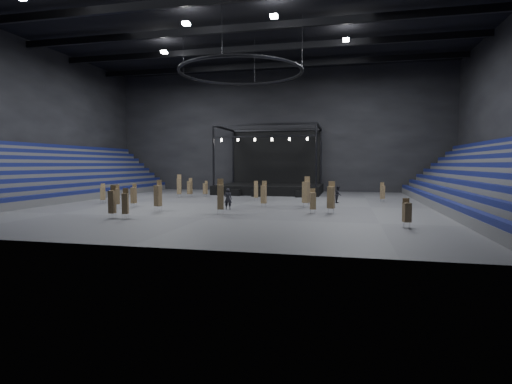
% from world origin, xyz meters
% --- Properties ---
extents(floor, '(50.00, 50.00, 0.00)m').
position_xyz_m(floor, '(0.00, 0.00, 0.00)').
color(floor, '#424244').
rests_on(floor, ground).
extents(ceiling, '(50.00, 42.00, 0.20)m').
position_xyz_m(ceiling, '(0.00, 0.00, 18.00)').
color(ceiling, black).
rests_on(ceiling, wall_back).
extents(wall_back, '(50.00, 0.20, 18.00)m').
position_xyz_m(wall_back, '(0.00, 21.00, 9.00)').
color(wall_back, black).
rests_on(wall_back, ground).
extents(wall_front, '(50.00, 0.20, 18.00)m').
position_xyz_m(wall_front, '(0.00, -21.00, 9.00)').
color(wall_front, black).
rests_on(wall_front, ground).
extents(wall_left, '(0.20, 42.00, 18.00)m').
position_xyz_m(wall_left, '(-25.00, 0.00, 9.00)').
color(wall_left, black).
rests_on(wall_left, ground).
extents(bleachers_left, '(7.20, 40.00, 6.40)m').
position_xyz_m(bleachers_left, '(-22.94, 0.00, 1.73)').
color(bleachers_left, '#49494B').
rests_on(bleachers_left, floor).
extents(bleachers_right, '(7.20, 40.00, 6.40)m').
position_xyz_m(bleachers_right, '(22.94, 0.00, 1.73)').
color(bleachers_right, '#49494B').
rests_on(bleachers_right, floor).
extents(stage, '(14.00, 10.00, 9.20)m').
position_xyz_m(stage, '(0.00, 16.24, 1.45)').
color(stage, black).
rests_on(stage, floor).
extents(truss_ring, '(12.30, 12.30, 5.15)m').
position_xyz_m(truss_ring, '(-0.00, 0.00, 13.00)').
color(truss_ring, black).
rests_on(truss_ring, ceiling).
extents(roof_girders, '(49.00, 30.35, 0.70)m').
position_xyz_m(roof_girders, '(0.00, -0.00, 17.20)').
color(roof_girders, black).
rests_on(roof_girders, ceiling).
extents(floodlights, '(28.60, 16.60, 0.25)m').
position_xyz_m(floodlights, '(0.00, -4.00, 16.60)').
color(floodlights, white).
rests_on(floodlights, roof_girders).
extents(flight_case_left, '(1.33, 0.85, 0.82)m').
position_xyz_m(flight_case_left, '(-3.46, 10.17, 0.41)').
color(flight_case_left, black).
rests_on(flight_case_left, floor).
extents(flight_case_mid, '(1.24, 0.62, 0.82)m').
position_xyz_m(flight_case_mid, '(-0.57, 9.52, 0.41)').
color(flight_case_mid, black).
rests_on(flight_case_mid, floor).
extents(flight_case_right, '(1.32, 0.98, 0.79)m').
position_xyz_m(flight_case_right, '(4.83, 9.70, 0.39)').
color(flight_case_right, black).
rests_on(flight_case_right, floor).
extents(chair_stack_0, '(0.54, 0.54, 2.18)m').
position_xyz_m(chair_stack_0, '(0.64, 3.91, 1.13)').
color(chair_stack_0, silver).
rests_on(chair_stack_0, floor).
extents(chair_stack_1, '(0.67, 0.67, 2.19)m').
position_xyz_m(chair_stack_1, '(-9.89, -6.50, 1.18)').
color(chair_stack_1, silver).
rests_on(chair_stack_1, floor).
extents(chair_stack_2, '(0.51, 0.51, 2.08)m').
position_xyz_m(chair_stack_2, '(1.16, 5.64, 1.08)').
color(chair_stack_2, silver).
rests_on(chair_stack_2, floor).
extents(chair_stack_3, '(0.44, 0.44, 2.46)m').
position_xyz_m(chair_stack_3, '(-6.72, -11.99, 1.25)').
color(chair_stack_3, silver).
rests_on(chair_stack_3, floor).
extents(chair_stack_4, '(0.55, 0.55, 1.87)m').
position_xyz_m(chair_stack_4, '(14.00, -11.99, 1.01)').
color(chair_stack_4, silver).
rests_on(chair_stack_4, floor).
extents(chair_stack_5, '(0.62, 0.62, 2.86)m').
position_xyz_m(chair_stack_5, '(0.47, -8.15, 1.45)').
color(chair_stack_5, silver).
rests_on(chair_stack_5, floor).
extents(chair_stack_6, '(0.63, 0.63, 2.64)m').
position_xyz_m(chair_stack_6, '(9.06, -5.78, 1.38)').
color(chair_stack_6, silver).
rests_on(chair_stack_6, floor).
extents(chair_stack_7, '(0.52, 0.52, 2.24)m').
position_xyz_m(chair_stack_7, '(-5.65, -11.99, 1.15)').
color(chair_stack_7, silver).
rests_on(chair_stack_7, floor).
extents(chair_stack_8, '(0.54, 0.54, 2.05)m').
position_xyz_m(chair_stack_8, '(7.63, -6.14, 1.09)').
color(chair_stack_8, silver).
rests_on(chair_stack_8, floor).
extents(chair_stack_9, '(0.50, 0.50, 2.08)m').
position_xyz_m(chair_stack_9, '(14.00, 5.60, 1.09)').
color(chair_stack_9, silver).
rests_on(chair_stack_9, floor).
extents(chair_stack_10, '(0.60, 0.60, 2.66)m').
position_xyz_m(chair_stack_10, '(-5.47, -7.10, 1.37)').
color(chair_stack_10, silver).
rests_on(chair_stack_10, floor).
extents(chair_stack_11, '(0.52, 0.52, 2.46)m').
position_xyz_m(chair_stack_11, '(2.75, -2.10, 1.25)').
color(chair_stack_11, silver).
rests_on(chair_stack_11, floor).
extents(chair_stack_12, '(0.72, 0.72, 2.88)m').
position_xyz_m(chair_stack_12, '(6.64, -1.61, 1.48)').
color(chair_stack_12, silver).
rests_on(chair_stack_12, floor).
extents(chair_stack_13, '(0.65, 0.65, 2.77)m').
position_xyz_m(chair_stack_13, '(-9.35, 6.20, 1.42)').
color(chair_stack_13, silver).
rests_on(chair_stack_13, floor).
extents(chair_stack_14, '(0.46, 0.46, 2.20)m').
position_xyz_m(chair_stack_14, '(-9.14, -4.70, 1.14)').
color(chair_stack_14, silver).
rests_on(chair_stack_14, floor).
extents(chair_stack_15, '(0.54, 0.54, 1.97)m').
position_xyz_m(chair_stack_15, '(-6.70, 8.01, 1.04)').
color(chair_stack_15, silver).
rests_on(chair_stack_15, floor).
extents(chair_stack_16, '(0.55, 0.55, 2.34)m').
position_xyz_m(chair_stack_16, '(-8.23, 6.78, 1.22)').
color(chair_stack_16, silver).
rests_on(chair_stack_16, floor).
extents(chair_stack_17, '(0.58, 0.58, 2.03)m').
position_xyz_m(chair_stack_17, '(-14.00, -2.28, 1.07)').
color(chair_stack_17, silver).
rests_on(chair_stack_17, floor).
extents(man_center, '(0.75, 0.55, 1.90)m').
position_xyz_m(man_center, '(0.03, -4.64, 0.95)').
color(man_center, black).
rests_on(man_center, floor).
extents(crew_member, '(0.70, 0.88, 1.74)m').
position_xyz_m(crew_member, '(9.43, 3.72, 0.87)').
color(crew_member, black).
rests_on(crew_member, floor).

